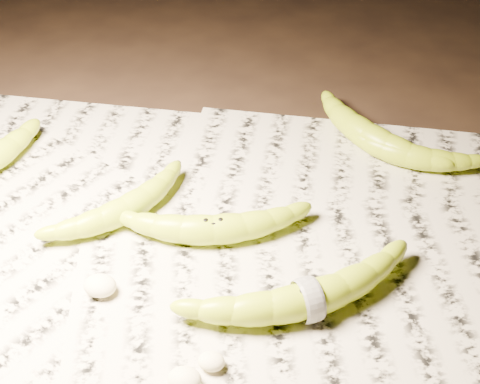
% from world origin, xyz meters
% --- Properties ---
extents(ground, '(3.00, 3.00, 0.00)m').
position_xyz_m(ground, '(0.00, 0.00, 0.00)').
color(ground, black).
rests_on(ground, ground).
extents(newspaper_patch, '(0.90, 0.70, 0.01)m').
position_xyz_m(newspaper_patch, '(-0.01, -0.02, 0.00)').
color(newspaper_patch, beige).
rests_on(newspaper_patch, ground).
extents(banana_left_b, '(0.15, 0.18, 0.04)m').
position_xyz_m(banana_left_b, '(-0.13, -0.01, 0.03)').
color(banana_left_b, '#98B416').
rests_on(banana_left_b, newspaper_patch).
extents(banana_center, '(0.22, 0.12, 0.04)m').
position_xyz_m(banana_center, '(-0.01, -0.02, 0.03)').
color(banana_center, '#98B416').
rests_on(banana_center, newspaper_patch).
extents(banana_taped, '(0.24, 0.19, 0.04)m').
position_xyz_m(banana_taped, '(0.12, -0.10, 0.03)').
color(banana_taped, '#98B416').
rests_on(banana_taped, newspaper_patch).
extents(banana_upper_a, '(0.20, 0.17, 0.04)m').
position_xyz_m(banana_upper_a, '(0.15, 0.22, 0.03)').
color(banana_upper_a, '#98B416').
rests_on(banana_upper_a, newspaper_patch).
extents(banana_upper_b, '(0.18, 0.08, 0.03)m').
position_xyz_m(banana_upper_b, '(0.21, 0.19, 0.03)').
color(banana_upper_b, '#98B416').
rests_on(banana_upper_b, newspaper_patch).
extents(measuring_tape, '(0.03, 0.05, 0.05)m').
position_xyz_m(measuring_tape, '(0.12, -0.10, 0.03)').
color(measuring_tape, white).
rests_on(measuring_tape, newspaper_patch).
extents(flesh_chunk_a, '(0.04, 0.03, 0.02)m').
position_xyz_m(flesh_chunk_a, '(-0.11, -0.13, 0.02)').
color(flesh_chunk_a, beige).
rests_on(flesh_chunk_a, newspaper_patch).
extents(flesh_chunk_b, '(0.03, 0.03, 0.02)m').
position_xyz_m(flesh_chunk_b, '(0.01, -0.22, 0.02)').
color(flesh_chunk_b, beige).
rests_on(flesh_chunk_b, newspaper_patch).
extents(flesh_chunk_c, '(0.03, 0.02, 0.02)m').
position_xyz_m(flesh_chunk_c, '(0.03, -0.20, 0.02)').
color(flesh_chunk_c, beige).
rests_on(flesh_chunk_c, newspaper_patch).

